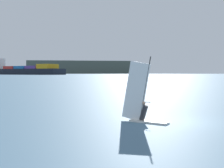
# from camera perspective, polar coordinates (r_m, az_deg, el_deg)

# --- Properties ---
(ground_plane) EXTENTS (4000.00, 4000.00, 0.00)m
(ground_plane) POSITION_cam_1_polar(r_m,az_deg,el_deg) (17.92, 13.58, -7.67)
(ground_plane) COLOR #476B84
(windsurfer) EXTENTS (2.90, 1.89, 4.11)m
(windsurfer) POSITION_cam_1_polar(r_m,az_deg,el_deg) (17.24, 6.29, -4.47)
(windsurfer) COLOR white
(windsurfer) RESTS_ON ground_plane
(cargo_ship) EXTENTS (176.19, 117.96, 37.23)m
(cargo_ship) POSITION_cam_1_polar(r_m,az_deg,el_deg) (522.12, -18.64, 2.82)
(cargo_ship) COLOR black
(cargo_ship) RESTS_ON ground_plane
(distant_headland) EXTENTS (1390.09, 674.05, 47.21)m
(distant_headland) POSITION_cam_1_polar(r_m,az_deg,el_deg) (1310.19, 14.58, 3.17)
(distant_headland) COLOR #4C564C
(distant_headland) RESTS_ON ground_plane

